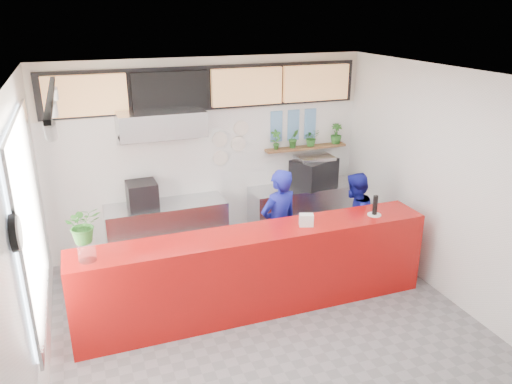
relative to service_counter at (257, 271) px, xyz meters
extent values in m
plane|color=slate|center=(0.00, -0.40, -0.55)|extent=(5.00, 5.00, 0.00)
plane|color=silver|center=(0.00, -0.40, 2.45)|extent=(5.00, 5.00, 0.00)
plane|color=white|center=(0.00, 2.10, 0.95)|extent=(5.00, 0.00, 5.00)
plane|color=white|center=(-2.50, -0.40, 0.95)|extent=(0.00, 5.00, 5.00)
plane|color=white|center=(2.50, -0.40, 0.95)|extent=(0.00, 5.00, 5.00)
cube|color=#A70E0B|center=(0.00, 0.00, 0.00)|extent=(4.50, 0.60, 1.10)
cube|color=beige|center=(0.00, 2.09, 2.05)|extent=(5.00, 0.02, 0.80)
cube|color=#B2B5BA|center=(-0.80, 1.80, -0.10)|extent=(1.80, 0.60, 0.90)
cube|color=black|center=(-1.13, 1.80, 0.54)|extent=(0.43, 0.43, 0.38)
cube|color=#B2B5BA|center=(-0.80, 1.75, 1.60)|extent=(1.20, 0.70, 0.35)
cube|color=#B2B5BA|center=(-0.80, 1.75, 1.40)|extent=(1.20, 0.69, 0.31)
cube|color=#B2B5BA|center=(1.50, 1.80, -0.10)|extent=(1.80, 0.60, 0.90)
cube|color=black|center=(1.66, 1.80, 0.57)|extent=(0.84, 0.74, 0.45)
cube|color=#B0B2B8|center=(1.66, 1.80, 0.83)|extent=(0.59, 0.41, 0.05)
cube|color=brown|center=(1.60, 2.00, 0.95)|extent=(1.40, 0.18, 0.04)
cube|color=tan|center=(-1.75, 1.98, 2.00)|extent=(1.10, 0.10, 0.55)
cube|color=black|center=(-0.59, 1.98, 2.00)|extent=(1.10, 0.10, 0.55)
cube|color=tan|center=(0.57, 1.98, 2.00)|extent=(1.10, 0.10, 0.55)
cube|color=tan|center=(1.73, 1.98, 2.00)|extent=(1.10, 0.10, 0.55)
cube|color=black|center=(0.00, 2.06, 2.00)|extent=(4.80, 0.04, 0.65)
cube|color=silver|center=(-2.47, -0.10, 1.15)|extent=(0.04, 2.20, 1.90)
cube|color=#B2B5BA|center=(-2.45, -0.10, 1.15)|extent=(0.03, 2.30, 2.00)
cylinder|color=black|center=(-2.46, -1.30, 1.50)|extent=(0.05, 0.30, 0.30)
cylinder|color=white|center=(-2.43, -1.30, 1.50)|extent=(0.02, 0.26, 0.26)
cube|color=black|center=(-2.10, -0.40, 2.39)|extent=(0.05, 2.40, 0.04)
cylinder|color=silver|center=(0.15, 2.07, 1.20)|extent=(0.24, 0.03, 0.24)
cylinder|color=silver|center=(0.45, 2.07, 1.10)|extent=(0.24, 0.03, 0.24)
cylinder|color=silver|center=(0.15, 2.07, 0.90)|extent=(0.24, 0.03, 0.24)
cylinder|color=silver|center=(0.50, 2.07, 1.35)|extent=(0.24, 0.03, 0.24)
cube|color=#598CBF|center=(1.10, 2.08, 1.45)|extent=(0.20, 0.02, 0.25)
cube|color=#598CBF|center=(1.40, 2.08, 1.45)|extent=(0.20, 0.02, 0.25)
cube|color=#598CBF|center=(1.70, 2.08, 1.45)|extent=(0.20, 0.02, 0.25)
cube|color=#598CBF|center=(1.10, 2.08, 1.20)|extent=(0.20, 0.02, 0.25)
cube|color=#598CBF|center=(1.40, 2.08, 1.20)|extent=(0.20, 0.02, 0.25)
cube|color=#598CBF|center=(1.70, 2.08, 1.20)|extent=(0.20, 0.02, 0.25)
imported|color=navy|center=(0.56, 0.64, 0.27)|extent=(0.68, 0.54, 1.64)
imported|color=navy|center=(1.76, 0.65, 0.17)|extent=(0.89, 0.85, 1.44)
imported|color=#2A6423|center=(1.06, 2.00, 1.13)|extent=(0.18, 0.13, 0.32)
imported|color=#2A6423|center=(1.38, 2.00, 1.12)|extent=(0.18, 0.15, 0.31)
imported|color=#2A6423|center=(1.69, 2.00, 1.11)|extent=(0.26, 0.23, 0.28)
imported|color=#2A6423|center=(2.16, 2.00, 1.14)|extent=(0.22, 0.21, 0.33)
cylinder|color=silver|center=(-1.97, -0.06, 0.67)|extent=(0.25, 0.25, 0.24)
imported|color=#2A6423|center=(-1.97, -0.06, 0.97)|extent=(0.42, 0.37, 0.41)
cube|color=white|center=(0.64, -0.04, 0.63)|extent=(0.20, 0.16, 0.15)
cylinder|color=white|center=(1.63, -0.05, 0.56)|extent=(0.23, 0.23, 0.01)
cylinder|color=black|center=(1.63, -0.05, 0.70)|extent=(0.09, 0.09, 0.26)
camera|label=1|loc=(-1.92, -5.20, 3.12)|focal=35.00mm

